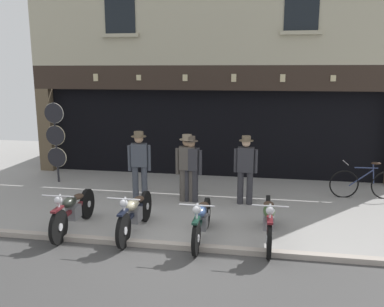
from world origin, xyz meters
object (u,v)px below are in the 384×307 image
(salesman_right, at_px, (246,167))
(leaning_bicycle, at_px, (365,183))
(tyre_sign_pole, at_px, (56,136))
(advert_board_far, at_px, (304,123))
(motorcycle_center_left, at_px, (135,213))
(assistant_far_right, at_px, (187,164))
(salesman_left, at_px, (139,162))
(motorcycle_center, at_px, (202,219))
(motorcycle_center_right, at_px, (269,219))
(shopkeeper_center, at_px, (191,166))
(motorcycle_left, at_px, (73,210))
(advert_board_near, at_px, (265,127))

(salesman_right, distance_m, leaning_bicycle, 3.15)
(tyre_sign_pole, distance_m, advert_board_far, 7.10)
(motorcycle_center_left, xyz_separation_m, tyre_sign_pole, (-3.35, 3.22, 0.91))
(motorcycle_center_left, relative_size, advert_board_far, 1.96)
(motorcycle_center_left, xyz_separation_m, advert_board_far, (3.57, 4.78, 1.24))
(salesman_right, bearing_deg, tyre_sign_pole, -9.28)
(assistant_far_right, bearing_deg, salesman_left, -0.86)
(motorcycle_center, height_order, motorcycle_center_right, motorcycle_center_right)
(motorcycle_center, relative_size, motorcycle_center_right, 0.92)
(motorcycle_center_right, bearing_deg, shopkeeper_center, -48.69)
(motorcycle_center_right, xyz_separation_m, assistant_far_right, (-1.94, 2.07, 0.50))
(motorcycle_center, height_order, tyre_sign_pole, tyre_sign_pole)
(motorcycle_center, relative_size, advert_board_far, 1.87)
(motorcycle_center_right, height_order, salesman_left, salesman_left)
(motorcycle_center_left, distance_m, shopkeeper_center, 2.32)
(salesman_left, distance_m, leaning_bicycle, 5.66)
(motorcycle_left, bearing_deg, salesman_left, -111.42)
(motorcycle_center_right, bearing_deg, advert_board_near, -89.17)
(salesman_right, distance_m, assistant_far_right, 1.40)
(salesman_left, bearing_deg, motorcycle_center_right, 136.15)
(motorcycle_center_left, relative_size, advert_board_near, 1.83)
(salesman_right, distance_m, advert_board_near, 2.70)
(motorcycle_center, height_order, shopkeeper_center, shopkeeper_center)
(advert_board_far, bearing_deg, motorcycle_center_left, -126.71)
(motorcycle_center, bearing_deg, salesman_left, -48.45)
(motorcycle_center_right, relative_size, assistant_far_right, 1.25)
(shopkeeper_center, height_order, advert_board_far, advert_board_far)
(motorcycle_center, xyz_separation_m, salesman_right, (0.70, 2.28, 0.51))
(motorcycle_left, height_order, salesman_right, salesman_right)
(salesman_right, height_order, advert_board_far, advert_board_far)
(tyre_sign_pole, relative_size, leaning_bicycle, 1.32)
(shopkeeper_center, bearing_deg, motorcycle_center, 111.99)
(assistant_far_right, height_order, advert_board_near, advert_board_near)
(motorcycle_left, distance_m, advert_board_near, 6.21)
(motorcycle_center, bearing_deg, tyre_sign_pole, -35.14)
(salesman_left, relative_size, advert_board_far, 1.68)
(motorcycle_center_left, xyz_separation_m, salesman_left, (-0.52, 2.02, 0.54))
(tyre_sign_pole, bearing_deg, motorcycle_center, -35.26)
(salesman_right, bearing_deg, advert_board_near, -97.77)
(assistant_far_right, bearing_deg, shopkeeper_center, 172.08)
(salesman_right, bearing_deg, motorcycle_center_right, 105.79)
(motorcycle_center_right, distance_m, advert_board_far, 4.96)
(advert_board_far, bearing_deg, shopkeeper_center, -137.16)
(motorcycle_center_right, height_order, shopkeeper_center, shopkeeper_center)
(salesman_right, height_order, leaning_bicycle, salesman_right)
(advert_board_far, bearing_deg, tyre_sign_pole, -167.29)
(motorcycle_center_right, bearing_deg, advert_board_far, -102.45)
(motorcycle_left, height_order, advert_board_near, advert_board_near)
(motorcycle_center, bearing_deg, leaning_bicycle, -138.14)
(motorcycle_center, height_order, assistant_far_right, assistant_far_right)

